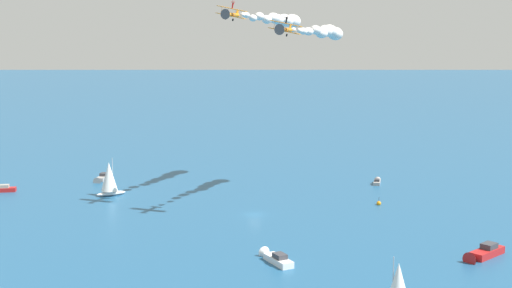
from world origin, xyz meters
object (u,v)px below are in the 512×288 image
object	(u,v)px
motorboat_offshore	(377,182)
biplane_wingman	(231,14)
sailboat_inshore	(109,178)
motorboat_outer_ring_a	(275,258)
marker_buoy	(379,203)
wingwalker_wingman	(233,4)
motorboat_ahead	(483,254)
sailboat_trailing	(398,285)
wingwalker_lead	(287,19)
biplane_lead	(285,29)
motorboat_near_centre	(102,178)

from	to	relation	value
motorboat_offshore	biplane_wingman	size ratio (longest dim) A/B	0.89
sailboat_inshore	motorboat_outer_ring_a	distance (m)	66.55
motorboat_offshore	marker_buoy	distance (m)	25.54
motorboat_outer_ring_a	motorboat_offshore	bearing A→B (deg)	-103.53
sailboat_inshore	wingwalker_wingman	size ratio (longest dim) A/B	5.42
motorboat_ahead	wingwalker_wingman	xyz separation A→B (m)	(51.93, -27.70, 46.11)
sailboat_trailing	wingwalker_lead	size ratio (longest dim) A/B	5.11
motorboat_offshore	motorboat_outer_ring_a	distance (m)	74.19
biplane_lead	sailboat_trailing	bearing A→B (deg)	116.09
wingwalker_lead	wingwalker_wingman	size ratio (longest dim) A/B	0.86
biplane_lead	wingwalker_lead	distance (m)	2.15
motorboat_outer_ring_a	biplane_wingman	bearing A→B (deg)	-66.69
sailboat_inshore	biplane_wingman	xyz separation A→B (m)	(-33.53, 7.70, 40.35)
motorboat_outer_ring_a	motorboat_near_centre	bearing A→B (deg)	-46.37
sailboat_trailing	sailboat_inshore	bearing A→B (deg)	-41.64
motorboat_near_centre	wingwalker_lead	size ratio (longest dim) A/B	5.62
motorboat_offshore	motorboat_near_centre	bearing A→B (deg)	7.64
marker_buoy	wingwalker_lead	xyz separation A→B (m)	(20.26, 16.47, 42.98)
motorboat_outer_ring_a	biplane_lead	size ratio (longest dim) A/B	1.10
motorboat_offshore	wingwalker_lead	xyz separation A→B (m)	(19.71, 42.01, 42.85)
biplane_lead	sailboat_inshore	bearing A→B (deg)	-16.99
motorboat_offshore	wingwalker_wingman	size ratio (longest dim) A/B	3.74
motorboat_near_centre	sailboat_inshore	world-z (taller)	sailboat_inshore
motorboat_ahead	wingwalker_wingman	world-z (taller)	wingwalker_wingman
motorboat_near_centre	motorboat_outer_ring_a	world-z (taller)	motorboat_outer_ring_a
motorboat_ahead	motorboat_outer_ring_a	xyz separation A→B (m)	(36.51, 8.97, -0.12)
biplane_lead	biplane_wingman	size ratio (longest dim) A/B	1.00
motorboat_offshore	biplane_lead	world-z (taller)	biplane_lead
motorboat_near_centre	wingwalker_lead	xyz separation A→B (m)	(-56.65, 31.77, 42.70)
sailboat_trailing	wingwalker_lead	distance (m)	66.56
motorboat_ahead	motorboat_offshore	bearing A→B (deg)	-73.13
marker_buoy	biplane_wingman	size ratio (longest dim) A/B	0.28
marker_buoy	wingwalker_lead	world-z (taller)	wingwalker_lead
motorboat_outer_ring_a	marker_buoy	xyz separation A→B (m)	(-17.91, -46.59, -0.30)
marker_buoy	wingwalker_wingman	distance (m)	58.09
sailboat_trailing	motorboat_ahead	world-z (taller)	sailboat_trailing
sailboat_trailing	biplane_wingman	world-z (taller)	biplane_wingman
marker_buoy	motorboat_near_centre	bearing A→B (deg)	-11.25
biplane_wingman	sailboat_trailing	bearing A→B (deg)	123.82
marker_buoy	biplane_lead	xyz separation A→B (m)	(20.68, 16.37, 40.87)
motorboat_near_centre	sailboat_trailing	world-z (taller)	sailboat_trailing
sailboat_trailing	biplane_wingman	xyz separation A→B (m)	(36.66, -54.71, 41.20)
biplane_lead	wingwalker_wingman	size ratio (longest dim) A/B	4.20
motorboat_near_centre	biplane_lead	xyz separation A→B (m)	(-56.24, 31.66, 40.59)
sailboat_inshore	marker_buoy	size ratio (longest dim) A/B	4.61
motorboat_outer_ring_a	marker_buoy	distance (m)	49.92
biplane_lead	wingwalker_wingman	world-z (taller)	wingwalker_wingman
motorboat_ahead	marker_buoy	world-z (taller)	motorboat_ahead
biplane_wingman	sailboat_inshore	bearing A→B (deg)	-12.93
motorboat_near_centre	marker_buoy	size ratio (longest dim) A/B	4.09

